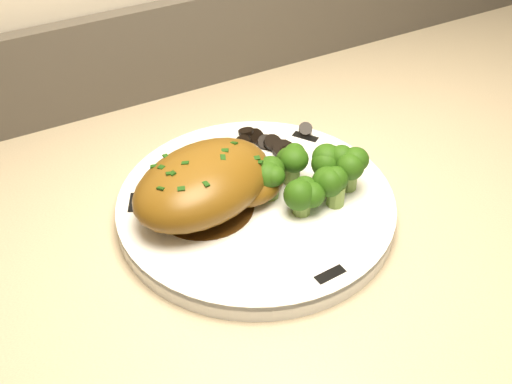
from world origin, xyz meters
name	(u,v)px	position (x,y,z in m)	size (l,w,h in m)	color
plate	(256,207)	(-0.31, 1.73, 0.84)	(0.28, 0.28, 0.02)	white
rim_accent_0	(305,137)	(-0.21, 1.80, 0.85)	(0.03, 0.01, 0.00)	black
rim_accent_1	(134,203)	(-0.42, 1.78, 0.85)	(0.03, 0.01, 0.00)	black
rim_accent_2	(330,275)	(-0.30, 1.61, 0.85)	(0.03, 0.01, 0.00)	black
gravy_pool	(204,206)	(-0.36, 1.74, 0.85)	(0.10, 0.10, 0.00)	#3A200A
chicken_breast	(209,183)	(-0.36, 1.74, 0.88)	(0.18, 0.14, 0.06)	brown
mushroom_pile	(274,148)	(-0.26, 1.79, 0.86)	(0.09, 0.07, 0.02)	black
broccoli_florets	(313,176)	(-0.26, 1.71, 0.88)	(0.10, 0.08, 0.04)	olive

